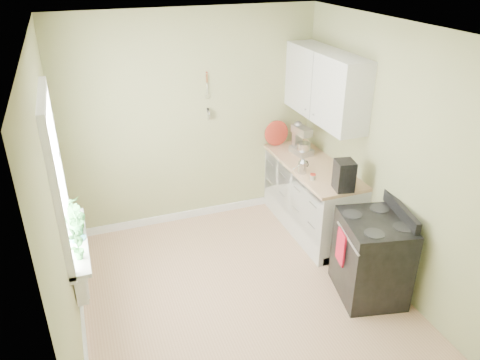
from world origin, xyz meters
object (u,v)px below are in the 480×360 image
object	(u,v)px
coffee_maker	(344,176)
kettle	(302,166)
stand_mixer	(301,141)
stove	(372,257)

from	to	relation	value
coffee_maker	kettle	bearing A→B (deg)	113.48
stand_mixer	coffee_maker	distance (m)	1.07
coffee_maker	stand_mixer	bearing A→B (deg)	88.62
stove	stand_mixer	size ratio (longest dim) A/B	2.54
stand_mixer	kettle	bearing A→B (deg)	-115.02
stove	coffee_maker	size ratio (longest dim) A/B	2.97
kettle	coffee_maker	size ratio (longest dim) A/B	0.52
kettle	coffee_maker	world-z (taller)	coffee_maker
stove	coffee_maker	xyz separation A→B (m)	(0.00, 0.65, 0.62)
stand_mixer	kettle	xyz separation A→B (m)	(-0.25, -0.54, -0.08)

